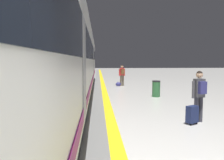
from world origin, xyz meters
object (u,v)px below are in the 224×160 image
(high_speed_train, at_px, (57,50))
(duffel_bag_mid, at_px, (118,84))
(passenger_mid, at_px, (122,73))
(passenger_near, at_px, (199,92))
(suitcase_near, at_px, (192,114))
(waste_bin, at_px, (156,89))

(high_speed_train, distance_m, duffel_bag_mid, 9.09)
(passenger_mid, bearing_deg, passenger_near, -82.93)
(suitcase_near, height_order, duffel_bag_mid, suitcase_near)
(high_speed_train, xyz_separation_m, passenger_mid, (3.70, 8.35, -1.51))
(passenger_mid, height_order, waste_bin, passenger_mid)
(passenger_mid, bearing_deg, waste_bin, -77.08)
(duffel_bag_mid, relative_size, waste_bin, 0.48)
(passenger_near, bearing_deg, high_speed_train, 151.52)
(high_speed_train, relative_size, duffel_bag_mid, 78.23)
(suitcase_near, bearing_deg, duffel_bag_mid, 97.05)
(high_speed_train, relative_size, passenger_near, 20.22)
(suitcase_near, bearing_deg, passenger_mid, 95.28)
(passenger_near, relative_size, waste_bin, 1.87)
(passenger_near, height_order, passenger_mid, passenger_near)
(passenger_near, bearing_deg, duffel_bag_mid, 98.91)
(high_speed_train, height_order, passenger_mid, high_speed_train)
(passenger_mid, distance_m, duffel_bag_mid, 0.94)
(high_speed_train, height_order, waste_bin, high_speed_train)
(duffel_bag_mid, bearing_deg, high_speed_train, -112.59)
(passenger_near, distance_m, passenger_mid, 11.19)
(passenger_near, relative_size, suitcase_near, 2.84)
(passenger_mid, distance_m, waste_bin, 5.92)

